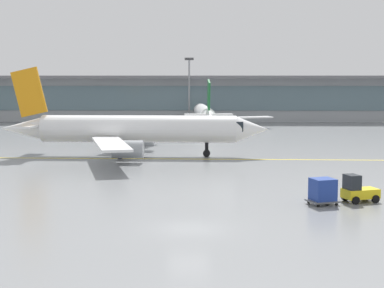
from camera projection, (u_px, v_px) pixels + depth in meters
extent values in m
plane|color=gray|center=(189.00, 229.00, 36.89)|extent=(400.00, 400.00, 0.00)
cube|color=yellow|center=(137.00, 159.00, 68.47)|extent=(109.97, 3.25, 0.01)
cube|color=#9EA3A8|center=(199.00, 100.00, 127.35)|extent=(207.11, 8.00, 9.00)
cube|color=slate|center=(199.00, 98.00, 123.24)|extent=(198.83, 0.16, 5.04)
cube|color=slate|center=(199.00, 77.00, 125.32)|extent=(215.40, 11.00, 0.60)
cylinder|color=white|center=(204.00, 113.00, 108.98)|extent=(4.04, 19.54, 2.69)
cone|color=white|center=(200.00, 110.00, 120.21)|extent=(2.78, 3.40, 2.56)
cube|color=black|center=(201.00, 109.00, 118.04)|extent=(2.26, 2.56, 0.94)
cone|color=white|center=(209.00, 117.00, 97.22)|extent=(2.58, 4.46, 2.29)
cube|color=white|center=(166.00, 118.00, 107.14)|extent=(11.38, 4.80, 0.22)
cylinder|color=#999EA3|center=(178.00, 121.00, 108.52)|extent=(1.86, 2.96, 1.66)
cube|color=white|center=(243.00, 118.00, 107.84)|extent=(11.29, 6.18, 0.22)
cylinder|color=#999EA3|center=(230.00, 121.00, 108.99)|extent=(1.86, 2.96, 1.66)
cube|color=#19662D|center=(209.00, 95.00, 97.67)|extent=(0.54, 3.64, 5.07)
cube|color=white|center=(197.00, 115.00, 98.24)|extent=(4.08, 2.17, 0.19)
cube|color=white|center=(221.00, 114.00, 98.44)|extent=(4.08, 2.17, 0.19)
cylinder|color=black|center=(201.00, 122.00, 115.95)|extent=(0.35, 0.35, 1.43)
cylinder|color=black|center=(201.00, 123.00, 115.99)|extent=(0.48, 0.74, 0.71)
cylinder|color=black|center=(194.00, 125.00, 107.55)|extent=(0.35, 0.35, 1.43)
cylinder|color=black|center=(194.00, 127.00, 107.59)|extent=(0.48, 0.74, 0.71)
cylinder|color=black|center=(215.00, 125.00, 107.73)|extent=(0.35, 0.35, 1.43)
cylinder|color=black|center=(215.00, 127.00, 107.77)|extent=(0.48, 0.74, 0.71)
cylinder|color=white|center=(139.00, 129.00, 70.09)|extent=(22.88, 3.77, 3.17)
cone|color=white|center=(252.00, 129.00, 69.50)|extent=(3.88, 3.11, 3.01)
cube|color=black|center=(231.00, 126.00, 69.57)|extent=(2.91, 2.54, 1.11)
cone|color=white|center=(22.00, 128.00, 70.72)|extent=(5.14, 2.82, 2.69)
cube|color=white|center=(133.00, 130.00, 78.32)|extent=(6.77, 13.33, 0.26)
cylinder|color=#999EA3|center=(141.00, 139.00, 75.77)|extent=(3.40, 2.04, 1.96)
cube|color=white|center=(111.00, 144.00, 62.23)|extent=(6.16, 13.37, 0.26)
cylinder|color=#999EA3|center=(128.00, 149.00, 64.86)|extent=(3.40, 2.04, 1.96)
cube|color=orange|center=(29.00, 92.00, 70.19)|extent=(4.28, 0.45, 5.96)
cube|color=white|center=(39.00, 123.00, 72.91)|extent=(2.36, 4.71, 0.22)
cube|color=white|center=(27.00, 126.00, 68.29)|extent=(2.36, 4.71, 0.22)
cylinder|color=black|center=(207.00, 150.00, 70.01)|extent=(0.41, 0.41, 1.68)
cylinder|color=black|center=(207.00, 153.00, 70.05)|extent=(0.85, 0.53, 0.84)
cylinder|color=black|center=(126.00, 147.00, 72.57)|extent=(0.41, 0.41, 1.68)
cylinder|color=black|center=(126.00, 151.00, 72.62)|extent=(0.85, 0.53, 0.84)
cylinder|color=black|center=(120.00, 151.00, 68.32)|extent=(0.41, 0.41, 1.68)
cylinder|color=black|center=(120.00, 155.00, 68.37)|extent=(0.85, 0.53, 0.84)
cube|color=yellow|center=(360.00, 193.00, 44.73)|extent=(2.91, 2.16, 0.70)
cube|color=#1E2328|center=(352.00, 182.00, 44.40)|extent=(1.25, 1.46, 1.10)
cylinder|color=black|center=(365.00, 195.00, 45.69)|extent=(0.64, 0.40, 0.60)
cylinder|color=black|center=(376.00, 199.00, 44.36)|extent=(0.64, 0.40, 0.60)
cylinder|color=black|center=(345.00, 197.00, 45.18)|extent=(0.64, 0.40, 0.60)
cylinder|color=black|center=(356.00, 200.00, 43.85)|extent=(0.64, 0.40, 0.60)
cube|color=#595B60|center=(323.00, 201.00, 43.81)|extent=(2.50, 2.19, 0.12)
cube|color=navy|center=(323.00, 189.00, 43.71)|extent=(2.00, 1.94, 1.60)
cylinder|color=black|center=(327.00, 201.00, 44.71)|extent=(0.24, 0.17, 0.22)
cylinder|color=black|center=(337.00, 204.00, 43.39)|extent=(0.24, 0.17, 0.22)
cylinder|color=black|center=(309.00, 202.00, 44.26)|extent=(0.24, 0.17, 0.22)
cylinder|color=black|center=(318.00, 206.00, 42.94)|extent=(0.24, 0.17, 0.22)
cylinder|color=gray|center=(189.00, 92.00, 120.33)|extent=(0.36, 0.36, 12.66)
cube|color=#3F3F42|center=(189.00, 59.00, 119.59)|extent=(1.80, 0.30, 0.50)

